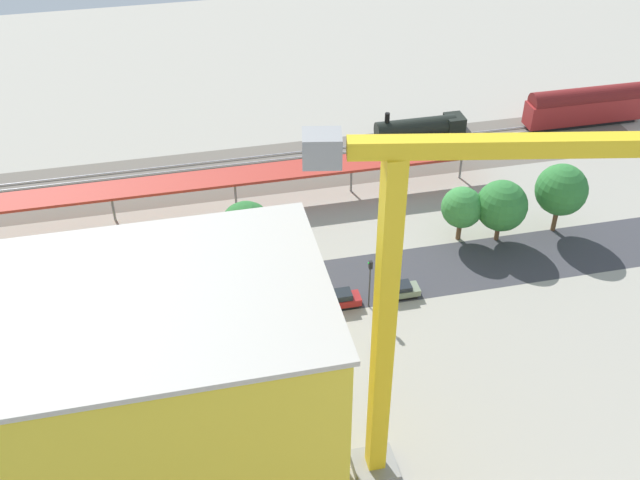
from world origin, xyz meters
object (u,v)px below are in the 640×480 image
at_px(locomotive, 424,130).
at_px(parked_car_0, 399,291).
at_px(platform_canopy_near, 234,177).
at_px(parked_car_1, 340,300).
at_px(street_tree_3, 502,206).
at_px(parked_car_4, 129,330).
at_px(street_tree_0, 561,190).
at_px(street_tree_1, 462,208).
at_px(traffic_light, 370,277).
at_px(street_tree_5, 80,259).
at_px(tower_crane, 428,293).
at_px(parked_car_3, 200,319).
at_px(construction_building, 63,432).
at_px(parked_car_2, 267,309).
at_px(street_tree_4, 246,228).
at_px(passenger_coach, 585,105).
at_px(box_truck_0, 189,374).

distance_m(locomotive, parked_car_0, 35.01).
relative_size(platform_canopy_near, parked_car_1, 14.85).
bearing_deg(street_tree_3, parked_car_4, 9.68).
relative_size(street_tree_0, street_tree_1, 1.28).
bearing_deg(traffic_light, street_tree_1, -145.41).
xyz_separation_m(parked_car_0, street_tree_5, (33.23, -8.24, 3.75)).
xyz_separation_m(parked_car_4, tower_crane, (-22.78, 22.20, 19.09)).
height_order(parked_car_3, construction_building, construction_building).
xyz_separation_m(parked_car_4, traffic_light, (-25.12, 0.99, 3.35)).
distance_m(street_tree_0, street_tree_5, 55.27).
xyz_separation_m(parked_car_2, parked_car_4, (14.30, -0.01, -0.08)).
bearing_deg(platform_canopy_near, street_tree_4, 89.09).
relative_size(street_tree_0, street_tree_4, 1.09).
distance_m(passenger_coach, street_tree_0, 29.74).
height_order(parked_car_4, street_tree_5, street_tree_5).
bearing_deg(construction_building, passenger_coach, -143.28).
height_order(locomotive, street_tree_0, street_tree_0).
xyz_separation_m(locomotive, tower_crane, (19.76, 54.33, 17.94)).
distance_m(parked_car_3, box_truck_0, 8.60).
height_order(parked_car_1, tower_crane, tower_crane).
distance_m(parked_car_4, street_tree_4, 16.93).
bearing_deg(parked_car_4, tower_crane, 135.74).
distance_m(locomotive, tower_crane, 60.53).
height_order(construction_building, street_tree_4, construction_building).
relative_size(street_tree_0, traffic_light, 1.46).
xyz_separation_m(parked_car_4, construction_building, (3.57, 21.31, 10.23)).
distance_m(parked_car_2, street_tree_3, 30.22).
xyz_separation_m(platform_canopy_near, traffic_light, (-11.29, 22.46, -0.20)).
relative_size(parked_car_2, parked_car_3, 1.13).
bearing_deg(platform_canopy_near, parked_car_3, 72.83).
xyz_separation_m(platform_canopy_near, parked_car_4, (13.83, 21.47, -3.55)).
bearing_deg(tower_crane, street_tree_3, -124.78).
relative_size(parked_car_0, street_tree_4, 0.53).
bearing_deg(street_tree_3, box_truck_0, 22.63).
bearing_deg(box_truck_0, platform_canopy_near, -105.66).
bearing_deg(construction_building, parked_car_2, -130.19).
bearing_deg(box_truck_0, tower_crane, 141.45).
height_order(street_tree_1, traffic_light, street_tree_1).
xyz_separation_m(parked_car_1, construction_building, (25.66, 21.10, 10.16)).
relative_size(locomotive, street_tree_0, 1.61).
relative_size(parked_car_4, street_tree_4, 0.56).
bearing_deg(street_tree_0, box_truck_0, 19.51).
xyz_separation_m(parked_car_4, box_truck_0, (-5.46, 8.39, 0.94)).
height_order(parked_car_2, street_tree_1, street_tree_1).
relative_size(platform_canopy_near, passenger_coach, 3.70).
bearing_deg(street_tree_5, tower_crane, 131.82).
bearing_deg(locomotive, parked_car_2, 48.70).
bearing_deg(traffic_light, street_tree_5, -17.26).
distance_m(construction_building, box_truck_0, 18.30).
bearing_deg(traffic_light, parked_car_3, -3.11).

